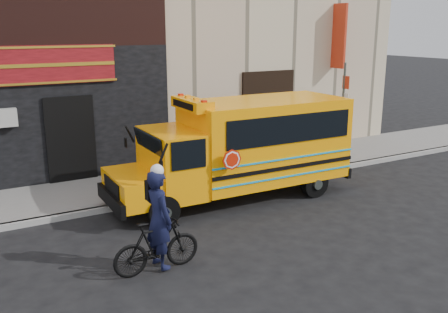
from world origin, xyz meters
TOP-DOWN VIEW (x-y plane):
  - ground at (0.00, 0.00)m, footprint 120.00×120.00m
  - curb at (0.00, 2.60)m, footprint 40.00×0.20m
  - sidewalk at (0.00, 4.10)m, footprint 40.00×3.00m
  - school_bus at (0.74, 1.82)m, footprint 6.93×2.44m
  - sign_pole at (5.58, 3.19)m, footprint 0.08×0.31m
  - bicycle at (-3.09, -1.13)m, footprint 1.79×0.51m
  - cyclist at (-3.00, -1.04)m, footprint 0.59×0.80m

SIDE VIEW (x-z plane):
  - ground at x=0.00m, z-range 0.00..0.00m
  - curb at x=0.00m, z-range 0.00..0.15m
  - sidewalk at x=0.00m, z-range 0.00..0.15m
  - bicycle at x=-3.09m, z-range 0.00..1.07m
  - cyclist at x=-3.00m, z-range 0.00..2.01m
  - school_bus at x=0.74m, z-range 0.05..2.97m
  - sign_pole at x=5.58m, z-range 0.17..3.70m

